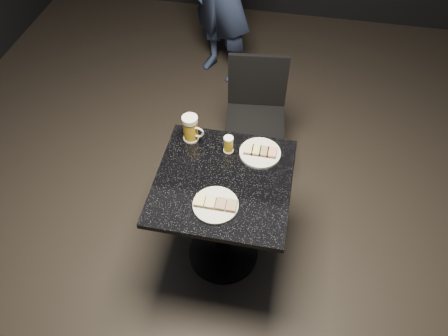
{
  "coord_description": "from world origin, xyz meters",
  "views": [
    {
      "loc": [
        0.28,
        -1.38,
        2.49
      ],
      "look_at": [
        0.0,
        0.02,
        0.82
      ],
      "focal_mm": 35.0,
      "sensor_mm": 36.0,
      "label": 1
    }
  ],
  "objects_px": {
    "plate_large": "(216,205)",
    "plate_small": "(260,153)",
    "chair": "(256,111)",
    "table": "(223,207)",
    "beer_tumbler": "(228,144)",
    "beer_mug": "(191,128)"
  },
  "relations": [
    {
      "from": "beer_mug",
      "to": "beer_tumbler",
      "type": "bearing_deg",
      "value": -12.69
    },
    {
      "from": "plate_large",
      "to": "plate_small",
      "type": "relative_size",
      "value": 1.01
    },
    {
      "from": "plate_small",
      "to": "beer_mug",
      "type": "distance_m",
      "value": 0.4
    },
    {
      "from": "table",
      "to": "beer_tumbler",
      "type": "bearing_deg",
      "value": 93.39
    },
    {
      "from": "plate_large",
      "to": "table",
      "type": "xyz_separation_m",
      "value": [
        0.0,
        0.17,
        -0.25
      ]
    },
    {
      "from": "table",
      "to": "beer_tumbler",
      "type": "distance_m",
      "value": 0.36
    },
    {
      "from": "plate_small",
      "to": "table",
      "type": "height_order",
      "value": "plate_small"
    },
    {
      "from": "beer_mug",
      "to": "chair",
      "type": "height_order",
      "value": "beer_mug"
    },
    {
      "from": "table",
      "to": "beer_mug",
      "type": "distance_m",
      "value": 0.47
    },
    {
      "from": "plate_small",
      "to": "beer_mug",
      "type": "relative_size",
      "value": 1.41
    },
    {
      "from": "beer_tumbler",
      "to": "chair",
      "type": "height_order",
      "value": "chair"
    },
    {
      "from": "plate_large",
      "to": "plate_small",
      "type": "xyz_separation_m",
      "value": [
        0.16,
        0.38,
        0.0
      ]
    },
    {
      "from": "beer_mug",
      "to": "chair",
      "type": "distance_m",
      "value": 0.72
    },
    {
      "from": "chair",
      "to": "table",
      "type": "bearing_deg",
      "value": -94.2
    },
    {
      "from": "beer_mug",
      "to": "chair",
      "type": "relative_size",
      "value": 0.18
    },
    {
      "from": "plate_large",
      "to": "beer_mug",
      "type": "bearing_deg",
      "value": 117.95
    },
    {
      "from": "table",
      "to": "plate_small",
      "type": "bearing_deg",
      "value": 53.49
    },
    {
      "from": "plate_small",
      "to": "chair",
      "type": "relative_size",
      "value": 0.26
    },
    {
      "from": "plate_large",
      "to": "beer_mug",
      "type": "distance_m",
      "value": 0.49
    },
    {
      "from": "beer_mug",
      "to": "chair",
      "type": "xyz_separation_m",
      "value": [
        0.29,
        0.57,
        -0.33
      ]
    },
    {
      "from": "beer_tumbler",
      "to": "beer_mug",
      "type": "bearing_deg",
      "value": 167.31
    },
    {
      "from": "plate_small",
      "to": "table",
      "type": "relative_size",
      "value": 0.3
    }
  ]
}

